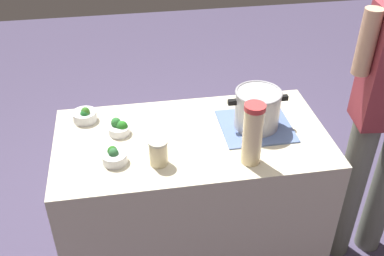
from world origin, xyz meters
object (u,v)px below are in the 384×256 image
object	(u,v)px
mason_jar	(158,152)
cooking_pot	(257,108)
lemonade_pitcher	(253,134)
broccoli_bowl_front	(119,128)
broccoli_bowl_back	(85,115)
broccoli_bowl_center	(114,156)

from	to	relation	value
mason_jar	cooking_pot	bearing A→B (deg)	22.27
lemonade_pitcher	broccoli_bowl_front	distance (m)	0.66
lemonade_pitcher	broccoli_bowl_back	bearing A→B (deg)	148.47
cooking_pot	broccoli_bowl_back	size ratio (longest dim) A/B	2.44
lemonade_pitcher	cooking_pot	bearing A→B (deg)	68.93
lemonade_pitcher	broccoli_bowl_front	bearing A→B (deg)	151.17
mason_jar	broccoli_bowl_center	bearing A→B (deg)	167.28
cooking_pot	mason_jar	xyz separation A→B (m)	(-0.50, -0.21, -0.05)
cooking_pot	broccoli_bowl_back	distance (m)	0.86
mason_jar	broccoli_bowl_center	distance (m)	0.20
broccoli_bowl_back	broccoli_bowl_front	bearing A→B (deg)	-39.59
broccoli_bowl_back	mason_jar	bearing A→B (deg)	-50.47
lemonade_pitcher	broccoli_bowl_center	bearing A→B (deg)	171.02
cooking_pot	broccoli_bowl_front	xyz separation A→B (m)	(-0.66, 0.05, -0.08)
mason_jar	broccoli_bowl_front	distance (m)	0.31
broccoli_bowl_center	broccoli_bowl_back	distance (m)	0.38
broccoli_bowl_front	broccoli_bowl_back	size ratio (longest dim) A/B	0.87
cooking_pot	broccoli_bowl_center	bearing A→B (deg)	-166.86
cooking_pot	broccoli_bowl_center	size ratio (longest dim) A/B	2.61
cooking_pot	mason_jar	bearing A→B (deg)	-157.73
mason_jar	broccoli_bowl_back	xyz separation A→B (m)	(-0.33, 0.40, -0.03)
broccoli_bowl_front	broccoli_bowl_center	size ratio (longest dim) A/B	0.93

